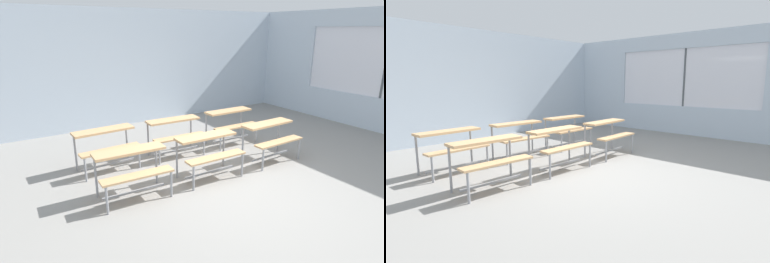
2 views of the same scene
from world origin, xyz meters
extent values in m
cube|color=gray|center=(0.00, 0.00, -0.03)|extent=(10.00, 9.00, 0.05)
cube|color=silver|center=(0.00, 4.50, 1.50)|extent=(10.00, 0.12, 3.00)
cube|color=silver|center=(5.00, 3.55, 1.70)|extent=(0.12, 1.90, 1.70)
cube|color=tan|center=(-1.51, 0.69, 0.72)|extent=(1.11, 0.36, 0.04)
cube|color=tan|center=(-1.52, 0.37, 0.44)|extent=(1.11, 0.26, 0.03)
cylinder|color=gray|center=(-2.01, 0.85, 0.36)|extent=(0.04, 0.04, 0.72)
cylinder|color=gray|center=(-1.01, 0.82, 0.36)|extent=(0.04, 0.04, 0.72)
cylinder|color=gray|center=(-2.03, 0.30, 0.22)|extent=(0.04, 0.04, 0.44)
cylinder|color=gray|center=(-1.03, 0.27, 0.22)|extent=(0.04, 0.04, 0.44)
cube|color=gray|center=(-1.52, 0.55, 0.10)|extent=(1.00, 0.06, 0.03)
cube|color=tan|center=(-0.12, 0.66, 0.72)|extent=(1.10, 0.33, 0.04)
cube|color=tan|center=(-0.12, 0.34, 0.44)|extent=(1.10, 0.23, 0.03)
cylinder|color=gray|center=(-0.62, 0.81, 0.36)|extent=(0.04, 0.04, 0.72)
cylinder|color=gray|center=(0.38, 0.80, 0.36)|extent=(0.04, 0.04, 0.72)
cylinder|color=gray|center=(-0.63, 0.26, 0.22)|extent=(0.04, 0.04, 0.44)
cylinder|color=gray|center=(0.37, 0.25, 0.22)|extent=(0.04, 0.04, 0.44)
cube|color=gray|center=(-0.12, 0.52, 0.10)|extent=(1.00, 0.04, 0.03)
cube|color=tan|center=(1.34, 0.65, 0.72)|extent=(1.11, 0.35, 0.04)
cube|color=tan|center=(1.35, 0.33, 0.44)|extent=(1.11, 0.25, 0.03)
cylinder|color=gray|center=(0.83, 0.78, 0.36)|extent=(0.04, 0.04, 0.72)
cylinder|color=gray|center=(1.83, 0.81, 0.36)|extent=(0.04, 0.04, 0.72)
cylinder|color=gray|center=(0.85, 0.23, 0.22)|extent=(0.04, 0.04, 0.44)
cylinder|color=gray|center=(1.85, 0.26, 0.22)|extent=(0.04, 0.04, 0.44)
cube|color=gray|center=(1.34, 0.51, 0.10)|extent=(1.00, 0.06, 0.03)
cube|color=tan|center=(-1.53, 1.93, 0.72)|extent=(1.11, 0.37, 0.04)
cube|color=tan|center=(-1.51, 1.61, 0.44)|extent=(1.11, 0.27, 0.03)
cylinder|color=gray|center=(-2.03, 2.05, 0.36)|extent=(0.04, 0.04, 0.72)
cylinder|color=gray|center=(-1.03, 2.09, 0.36)|extent=(0.04, 0.04, 0.72)
cylinder|color=gray|center=(-2.01, 1.50, 0.22)|extent=(0.04, 0.04, 0.44)
cylinder|color=gray|center=(-1.01, 1.54, 0.22)|extent=(0.04, 0.04, 0.44)
cube|color=gray|center=(-1.52, 1.79, 0.10)|extent=(1.00, 0.08, 0.03)
cube|color=tan|center=(-0.10, 1.88, 0.72)|extent=(1.11, 0.36, 0.04)
cube|color=tan|center=(-0.11, 1.56, 0.44)|extent=(1.11, 0.26, 0.03)
cylinder|color=gray|center=(-0.59, 2.04, 0.36)|extent=(0.04, 0.04, 0.72)
cylinder|color=gray|center=(0.40, 2.00, 0.36)|extent=(0.04, 0.04, 0.72)
cylinder|color=gray|center=(-0.62, 1.49, 0.22)|extent=(0.04, 0.04, 0.44)
cylinder|color=gray|center=(0.38, 1.45, 0.22)|extent=(0.04, 0.04, 0.44)
cube|color=gray|center=(-0.11, 1.74, 0.10)|extent=(1.00, 0.07, 0.03)
cube|color=tan|center=(1.32, 1.87, 0.72)|extent=(1.10, 0.33, 0.04)
cube|color=tan|center=(1.32, 1.55, 0.44)|extent=(1.10, 0.23, 0.03)
cylinder|color=gray|center=(0.82, 2.01, 0.36)|extent=(0.04, 0.04, 0.72)
cylinder|color=gray|center=(1.82, 2.00, 0.36)|extent=(0.04, 0.04, 0.72)
cylinder|color=gray|center=(0.82, 1.46, 0.22)|extent=(0.04, 0.04, 0.44)
cylinder|color=gray|center=(1.82, 1.45, 0.22)|extent=(0.04, 0.04, 0.44)
cube|color=gray|center=(1.32, 1.73, 0.10)|extent=(1.00, 0.04, 0.03)
camera|label=1|loc=(-3.14, -3.71, 2.50)|focal=30.29mm
camera|label=2|loc=(-3.80, -3.30, 1.60)|focal=28.00mm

